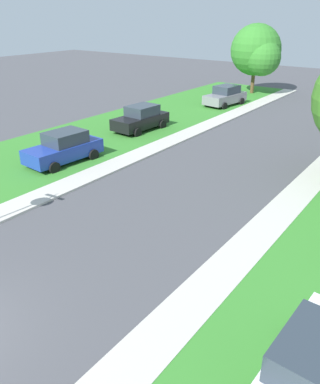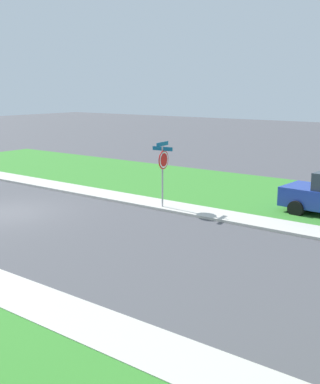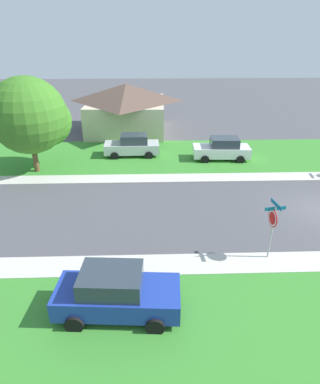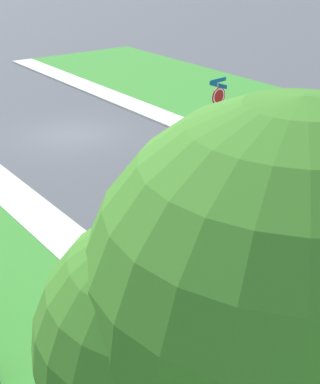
{
  "view_description": "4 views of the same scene",
  "coord_description": "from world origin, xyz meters",
  "views": [
    {
      "loc": [
        9.22,
        -2.64,
        7.72
      ],
      "look_at": [
        1.14,
        8.41,
        1.4
      ],
      "focal_mm": 36.78,
      "sensor_mm": 36.0,
      "label": 1
    },
    {
      "loc": [
        11.21,
        16.24,
        4.89
      ],
      "look_at": [
        -1.71,
        6.44,
        1.4
      ],
      "focal_mm": 45.19,
      "sensor_mm": 36.0,
      "label": 2
    },
    {
      "loc": [
        -16.31,
        9.7,
        9.02
      ],
      "look_at": [
        -0.27,
        9.17,
        1.4
      ],
      "focal_mm": 31.54,
      "sensor_mm": 36.0,
      "label": 3
    },
    {
      "loc": [
        11.09,
        21.63,
        8.18
      ],
      "look_at": [
        2.3,
        9.64,
        1.4
      ],
      "focal_mm": 53.73,
      "sensor_mm": 36.0,
      "label": 4
    }
  ],
  "objects": [
    {
      "name": "car_black_near_corner",
      "position": [
        -7.89,
        18.5,
        0.87
      ],
      "size": [
        2.2,
        4.38,
        1.76
      ],
      "color": "black",
      "rests_on": "ground"
    },
    {
      "name": "tree_sidewalk_near",
      "position": [
        -7.01,
        35.7,
        4.1
      ],
      "size": [
        5.27,
        4.9,
        6.71
      ],
      "color": "brown",
      "rests_on": "ground"
    },
    {
      "name": "car_blue_across_road",
      "position": [
        -7.25,
        10.92,
        0.87
      ],
      "size": [
        2.26,
        4.41,
        1.76
      ],
      "color": "#1E389E",
      "rests_on": "ground"
    },
    {
      "name": "sidewalk_west",
      "position": [
        -4.7,
        12.0,
        0.05
      ],
      "size": [
        1.4,
        56.0,
        0.1
      ],
      "primitive_type": "cube",
      "color": "beige",
      "rests_on": "ground"
    },
    {
      "name": "lawn_west",
      "position": [
        -9.4,
        12.0,
        0.04
      ],
      "size": [
        8.0,
        56.0,
        0.08
      ],
      "primitive_type": "cube",
      "color": "#38842D",
      "rests_on": "ground"
    },
    {
      "name": "car_grey_far_down_street",
      "position": [
        -6.86,
        29.19,
        0.87
      ],
      "size": [
        2.46,
        4.5,
        1.76
      ],
      "color": "gray",
      "rests_on": "ground"
    },
    {
      "name": "sidewalk_east",
      "position": [
        4.7,
        12.0,
        0.05
      ],
      "size": [
        1.4,
        56.0,
        0.1
      ],
      "primitive_type": "cube",
      "color": "beige",
      "rests_on": "ground"
    },
    {
      "name": "car_white_kerbside_mid",
      "position": [
        8.43,
        4.09,
        0.87
      ],
      "size": [
        2.19,
        4.38,
        1.76
      ],
      "color": "white",
      "rests_on": "ground"
    }
  ]
}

